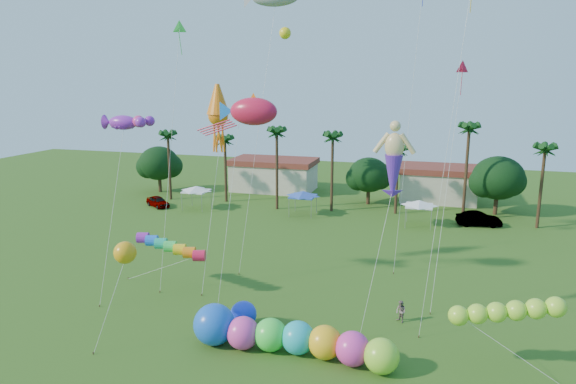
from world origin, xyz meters
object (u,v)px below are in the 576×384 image
(car_b, at_px, (479,219))
(caterpillar_inflatable, at_px, (285,337))
(car_a, at_px, (158,201))
(blue_ball, at_px, (243,314))
(spectator_b, at_px, (401,312))

(car_b, xyz_separation_m, caterpillar_inflatable, (-13.32, -33.28, 0.29))
(car_a, height_order, caterpillar_inflatable, caterpillar_inflatable)
(caterpillar_inflatable, distance_m, blue_ball, 4.55)
(spectator_b, bearing_deg, blue_ball, -116.61)
(spectator_b, xyz_separation_m, caterpillar_inflatable, (-6.52, -6.29, 0.33))
(car_a, distance_m, blue_ball, 36.58)
(car_b, bearing_deg, blue_ball, 143.03)
(spectator_b, bearing_deg, car_b, 119.54)
(car_b, xyz_separation_m, spectator_b, (-6.80, -26.99, -0.03))
(car_b, xyz_separation_m, blue_ball, (-17.04, -30.65, 0.08))
(spectator_b, distance_m, caterpillar_inflatable, 9.07)
(car_b, relative_size, spectator_b, 3.17)
(spectator_b, height_order, blue_ball, blue_ball)
(blue_ball, bearing_deg, car_b, 60.93)
(car_b, relative_size, caterpillar_inflatable, 0.38)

